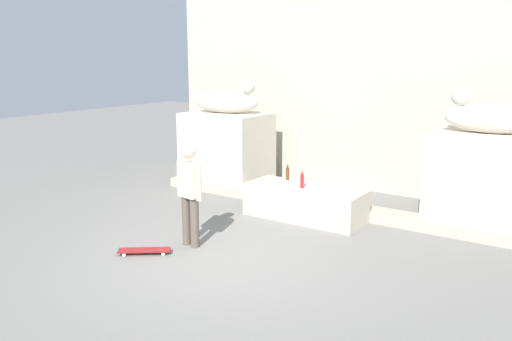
% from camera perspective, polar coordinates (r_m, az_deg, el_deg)
% --- Properties ---
extents(ground_plane, '(40.00, 40.00, 0.00)m').
position_cam_1_polar(ground_plane, '(8.16, -3.78, -9.62)').
color(ground_plane, slate).
extents(facade_wall, '(10.33, 0.60, 6.81)m').
position_cam_1_polar(facade_wall, '(12.39, 12.40, 13.73)').
color(facade_wall, '#B2B19B').
rests_on(facade_wall, ground_plane).
extents(pedestal_left, '(1.90, 1.39, 1.70)m').
position_cam_1_polar(pedestal_left, '(12.67, -3.14, 2.34)').
color(pedestal_left, beige).
rests_on(pedestal_left, ground_plane).
extents(pedestal_right, '(1.90, 1.39, 1.70)m').
position_cam_1_polar(pedestal_right, '(10.29, 23.47, -1.03)').
color(pedestal_right, beige).
rests_on(pedestal_right, ground_plane).
extents(statue_reclining_left, '(1.68, 0.90, 0.78)m').
position_cam_1_polar(statue_reclining_left, '(12.51, -3.05, 7.45)').
color(statue_reclining_left, beige).
rests_on(statue_reclining_left, pedestal_left).
extents(statue_reclining_right, '(1.66, 0.75, 0.78)m').
position_cam_1_polar(statue_reclining_right, '(10.12, 23.81, 5.26)').
color(statue_reclining_right, beige).
rests_on(statue_reclining_right, pedestal_right).
extents(ledge_block, '(2.26, 0.87, 0.62)m').
position_cam_1_polar(ledge_block, '(10.11, 5.26, -3.44)').
color(ledge_block, beige).
rests_on(ledge_block, ground_plane).
extents(skater, '(0.54, 0.25, 1.67)m').
position_cam_1_polar(skater, '(8.55, -7.11, -2.15)').
color(skater, brown).
rests_on(skater, ground_plane).
extents(skateboard, '(0.76, 0.65, 0.08)m').
position_cam_1_polar(skateboard, '(8.55, -11.87, -8.35)').
color(skateboard, maroon).
rests_on(skateboard, ground_plane).
extents(bottle_red, '(0.07, 0.07, 0.33)m').
position_cam_1_polar(bottle_red, '(9.90, 4.95, -1.10)').
color(bottle_red, red).
rests_on(bottle_red, ledge_block).
extents(bottle_brown, '(0.07, 0.07, 0.32)m').
position_cam_1_polar(bottle_brown, '(10.52, 3.39, -0.30)').
color(bottle_brown, '#593314').
rests_on(bottle_brown, ledge_block).
extents(stair_step, '(7.71, 0.50, 0.19)m').
position_cam_1_polar(stair_step, '(10.73, 6.97, -3.71)').
color(stair_step, '#A9A08F').
rests_on(stair_step, ground_plane).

